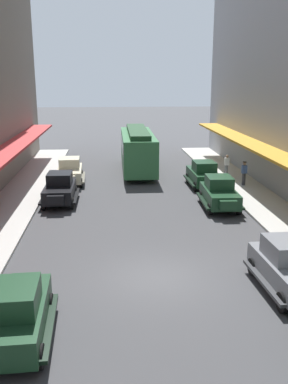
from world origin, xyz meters
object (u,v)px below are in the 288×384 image
object	(u,v)px
parked_car_2	(60,188)
pedestrian_0	(227,165)
pedestrian_1	(244,173)
parked_car_1	(70,171)
parked_car_5	(220,192)
parked_car_0	(15,312)
parked_car_3	(203,173)
streetcar	(138,148)

from	to	relation	value
parked_car_2	pedestrian_0	world-z (taller)	parked_car_2
pedestrian_1	parked_car_1	bearing A→B (deg)	170.17
parked_car_5	pedestrian_0	world-z (taller)	parked_car_5
parked_car_0	parked_car_1	distance (m)	19.29
parked_car_2	pedestrian_1	world-z (taller)	parked_car_2
parked_car_2	pedestrian_0	distance (m)	13.28
parked_car_0	pedestrian_1	size ratio (longest dim) A/B	2.58
parked_car_1	parked_car_5	size ratio (longest dim) A/B	1.00
parked_car_3	pedestrian_0	xyz separation A→B (m)	(2.36, 2.50, 0.05)
parked_car_1	pedestrian_0	world-z (taller)	parked_car_1
parked_car_1	parked_car_5	world-z (taller)	same
parked_car_1	pedestrian_1	xyz separation A→B (m)	(12.25, -2.12, 0.07)
streetcar	pedestrian_0	distance (m)	7.28
parked_car_0	parked_car_1	world-z (taller)	same
pedestrian_0	parked_car_5	bearing A→B (deg)	-108.27
parked_car_5	pedestrian_1	xyz separation A→B (m)	(2.93, 4.63, 0.07)
parked_car_0	parked_car_2	distance (m)	14.32
parked_car_0	parked_car_5	xyz separation A→B (m)	(9.21, 12.54, 0.00)
parked_car_5	streetcar	bearing A→B (deg)	111.53
parked_car_2	streetcar	world-z (taller)	streetcar
parked_car_3	pedestrian_0	bearing A→B (deg)	46.68
parked_car_0	parked_car_2	xyz separation A→B (m)	(-0.27, 14.31, 0.00)
pedestrian_0	pedestrian_1	xyz separation A→B (m)	(0.45, -2.91, 0.02)
parked_car_2	pedestrian_0	xyz separation A→B (m)	(11.97, 5.76, 0.05)
pedestrian_0	pedestrian_1	distance (m)	2.94
parked_car_5	parked_car_1	bearing A→B (deg)	144.06
parked_car_2	pedestrian_0	size ratio (longest dim) A/B	2.60
parked_car_5	streetcar	xyz separation A→B (m)	(-4.12, 10.45, 0.96)
parked_car_0	parked_car_3	bearing A→B (deg)	62.00
parked_car_0	parked_car_5	bearing A→B (deg)	53.69
parked_car_1	parked_car_3	distance (m)	9.60
pedestrian_0	pedestrian_1	world-z (taller)	pedestrian_1
parked_car_2	parked_car_3	size ratio (longest dim) A/B	1.00
parked_car_3	pedestrian_1	bearing A→B (deg)	-8.26
parked_car_1	pedestrian_0	size ratio (longest dim) A/B	2.63
parked_car_2	parked_car_5	bearing A→B (deg)	-10.61
parked_car_1	pedestrian_1	bearing A→B (deg)	-9.83
parked_car_1	pedestrian_0	distance (m)	11.83
parked_car_3	streetcar	distance (m)	6.95
parked_car_3	parked_car_5	xyz separation A→B (m)	(-0.13, -5.04, 0.00)
parked_car_3	pedestrian_0	distance (m)	3.44
parked_car_3	parked_car_5	distance (m)	5.04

